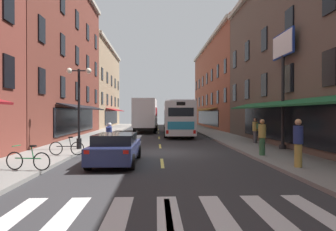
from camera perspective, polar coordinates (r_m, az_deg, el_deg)
ground_plane at (r=16.29m, az=-1.43°, el=-7.49°), size 34.80×80.00×0.10m
lane_centre_dashes at (r=16.03m, az=-1.42°, el=-7.43°), size 0.14×73.90×0.01m
crosswalk_near at (r=6.51m, az=0.12°, el=-19.25°), size 7.10×2.80×0.01m
sidewalk_left at (r=17.22m, az=-21.62°, el=-6.69°), size 3.00×80.00×0.14m
sidewalk_right at (r=17.40m, az=18.52°, el=-6.61°), size 3.00×80.00×0.14m
billboard_sign at (r=18.08m, az=21.88°, el=9.93°), size 0.40×2.61×6.73m
transit_bus at (r=28.76m, az=1.87°, el=-0.46°), size 2.85×11.51×3.34m
box_truck at (r=33.12m, az=-4.38°, el=0.02°), size 2.72×8.21×3.77m
sedan_near at (r=44.10m, az=-3.76°, el=-1.46°), size 2.07×4.44×1.44m
sedan_mid at (r=12.79m, az=-10.30°, el=-6.39°), size 1.98×4.45×1.31m
motorcycle_rider at (r=17.06m, az=-11.55°, el=-4.58°), size 0.62×2.07×1.66m
bicycle_near at (r=11.64m, az=-26.03°, el=-7.99°), size 1.70×0.48×0.91m
bicycle_mid at (r=15.03m, az=-19.48°, el=-6.07°), size 1.71×0.48×0.91m
pedestrian_near at (r=20.74m, az=16.98°, el=-2.75°), size 0.49×0.51×1.72m
pedestrian_mid at (r=14.84m, az=18.20°, el=-4.01°), size 0.36×0.36×1.77m
pedestrian_far at (r=12.09m, az=24.45°, el=-4.83°), size 0.36×0.36×1.84m
street_lamp_twin at (r=17.38m, az=-17.27°, el=2.24°), size 1.42×0.32×4.68m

